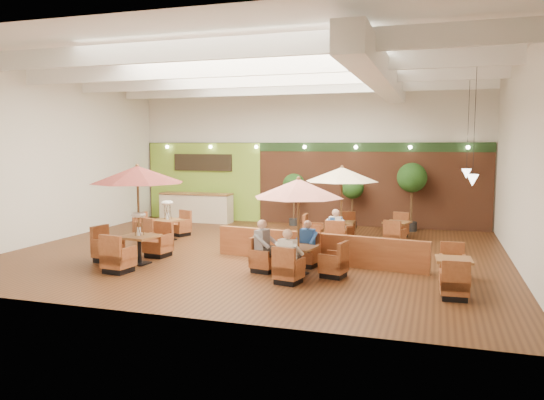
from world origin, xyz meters
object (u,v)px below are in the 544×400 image
at_px(diner_3, 336,225).
at_px(diner_4, 336,225).
at_px(topiary_0, 294,187).
at_px(topiary_1, 352,190).
at_px(diner_0, 288,251).
at_px(table_1, 298,207).
at_px(diner_2, 264,241).
at_px(booth_divider, 317,248).
at_px(service_counter, 196,207).
at_px(table_0, 136,193).
at_px(table_3, 162,227).
at_px(table_5, 397,232).
at_px(table_4, 453,274).
at_px(topiary_2, 412,180).
at_px(table_2, 340,187).
at_px(diner_1, 307,239).

bearing_deg(diner_3, diner_4, -101.85).
height_order(topiary_0, topiary_1, topiary_0).
xyz_separation_m(diner_0, diner_3, (0.30, 4.21, -0.02)).
height_order(table_1, diner_2, table_1).
height_order(booth_divider, diner_2, diner_2).
relative_size(service_counter, table_0, 1.13).
xyz_separation_m(topiary_1, diner_3, (0.17, -4.22, -0.72)).
bearing_deg(table_3, diner_0, -14.31).
bearing_deg(table_5, table_1, -94.14).
distance_m(service_counter, diner_2, 9.10).
bearing_deg(table_4, topiary_0, 123.33).
relative_size(topiary_1, diner_0, 2.45).
bearing_deg(service_counter, table_5, -15.08).
xyz_separation_m(table_4, topiary_2, (-1.29, 7.75, 1.53)).
distance_m(topiary_0, diner_2, 7.70).
bearing_deg(table_1, table_2, 98.35).
height_order(table_3, topiary_1, topiary_1).
height_order(booth_divider, topiary_1, topiary_1).
distance_m(topiary_0, diner_0, 8.73).
height_order(diner_0, diner_4, diner_0).
height_order(topiary_1, diner_4, topiary_1).
bearing_deg(table_2, diner_0, -97.13).
relative_size(service_counter, topiary_1, 1.53).
bearing_deg(topiary_1, booth_divider, -89.73).
bearing_deg(topiary_0, topiary_1, 0.00).
bearing_deg(diner_0, table_3, 156.18).
distance_m(table_4, diner_2, 4.47).
xyz_separation_m(booth_divider, table_0, (-4.51, -1.50, 1.49)).
distance_m(table_4, diner_0, 3.66).
xyz_separation_m(table_1, table_2, (0.24, 4.25, 0.16)).
distance_m(table_0, table_4, 8.07).
distance_m(table_0, table_5, 8.39).
relative_size(table_2, table_5, 1.05).
xyz_separation_m(table_1, diner_1, (-0.00, 0.87, -0.91)).
bearing_deg(table_1, service_counter, 141.82).
xyz_separation_m(table_0, table_3, (-1.16, 3.40, -1.45)).
bearing_deg(diner_0, topiary_2, 87.75).
xyz_separation_m(table_4, diner_1, (-3.57, 1.07, 0.41)).
bearing_deg(service_counter, table_1, -49.73).
height_order(table_0, diner_3, table_0).
bearing_deg(service_counter, diner_2, -53.91).
distance_m(topiary_1, topiary_2, 2.19).
relative_size(booth_divider, diner_1, 7.92).
height_order(table_4, table_5, table_4).
distance_m(table_5, diner_1, 4.72).
distance_m(table_1, table_2, 4.26).
bearing_deg(table_1, diner_2, -168.45).
bearing_deg(diner_1, table_2, -83.75).
height_order(table_3, topiary_0, topiary_0).
xyz_separation_m(table_5, topiary_0, (-4.10, 2.41, 1.19)).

